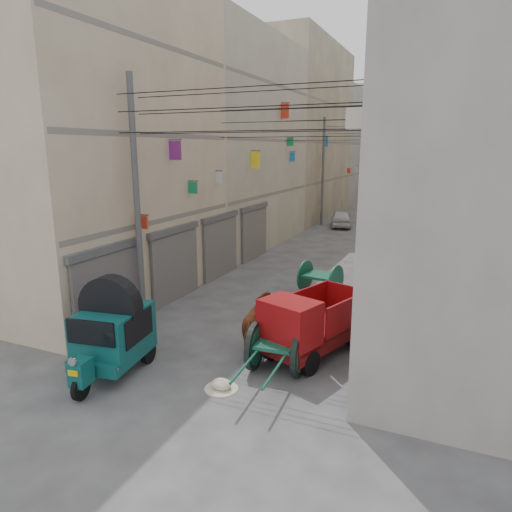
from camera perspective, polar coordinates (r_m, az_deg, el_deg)
The scene contains 18 objects.
ground at distance 9.97m, azimuth -18.49°, elevation -22.67°, with size 140.00×140.00×0.00m, color #414143.
building_row_left at distance 42.22m, azimuth 4.84°, elevation 14.21°, with size 8.00×62.00×14.00m.
building_row_right at distance 39.99m, azimuth 27.65°, elevation 12.84°, with size 8.00×62.00×14.00m.
end_cap_building at distance 72.03m, azimuth 19.63°, elevation 13.14°, with size 22.00×10.00×13.00m, color #B1A68C.
shutters_left at distance 19.30m, azimuth -6.97°, elevation 0.47°, with size 0.18×14.40×2.88m.
signboards at distance 28.14m, azimuth 11.95°, elevation 8.29°, with size 8.22×40.52×5.67m.
ac_units at distance 13.73m, azimuth 15.75°, elevation 19.89°, with size 0.70×6.55×3.35m.
utility_poles at distance 23.57m, azimuth 9.65°, elevation 8.86°, with size 7.40×22.20×8.00m.
overhead_cables at distance 21.02m, azimuth 8.14°, elevation 15.95°, with size 7.40×22.52×1.12m.
auto_rickshaw at distance 12.51m, azimuth -17.52°, elevation -8.79°, with size 1.90×2.91×1.99m.
tonga_cart at distance 12.12m, azimuth 2.58°, elevation -11.44°, with size 1.43×2.94×1.30m.
mini_truck at distance 12.85m, azimuth 6.37°, elevation -8.92°, with size 2.50×3.66×1.89m.
second_cart at distance 18.57m, azimuth 8.06°, elevation -2.65°, with size 1.68×1.55×1.29m.
feed_sack at distance 11.61m, azimuth -4.37°, elevation -15.67°, with size 0.52×0.41×0.26m, color beige.
horse at distance 13.24m, azimuth 0.33°, elevation -8.67°, with size 0.86×1.88×1.59m, color brown.
distant_car_white at distance 34.97m, azimuth 10.60°, elevation 4.63°, with size 1.46×3.64×1.24m, color silver.
distant_car_grey at distance 32.90m, azimuth 17.00°, elevation 3.83°, with size 1.41×4.05×1.34m, color slate.
distant_car_green at distance 39.32m, azimuth 15.86°, elevation 5.23°, with size 1.61×3.96×1.15m, color #216354.
Camera 1 is at (5.72, -5.80, 5.74)m, focal length 32.00 mm.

